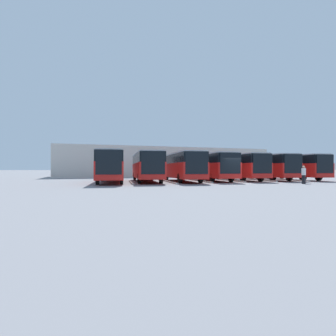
{
  "coord_description": "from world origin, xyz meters",
  "views": [
    {
      "loc": [
        14.39,
        22.37,
        1.43
      ],
      "look_at": [
        5.39,
        -5.79,
        1.52
      ],
      "focal_mm": 28.0,
      "sensor_mm": 36.0,
      "label": 1
    }
  ],
  "objects_px": {
    "bus_0": "(291,166)",
    "bus_5": "(146,166)",
    "bus_4": "(182,166)",
    "bus_3": "(210,166)",
    "bus_1": "(264,166)",
    "pedestrian": "(304,174)",
    "bus_2": "(238,166)",
    "bus_6": "(111,166)"
  },
  "relations": [
    {
      "from": "bus_2",
      "to": "bus_5",
      "type": "bearing_deg",
      "value": 8.14
    },
    {
      "from": "bus_0",
      "to": "bus_2",
      "type": "bearing_deg",
      "value": 3.12
    },
    {
      "from": "bus_3",
      "to": "bus_4",
      "type": "xyz_separation_m",
      "value": [
        3.92,
        0.72,
        0.0
      ]
    },
    {
      "from": "bus_1",
      "to": "bus_2",
      "type": "distance_m",
      "value": 3.92
    },
    {
      "from": "bus_5",
      "to": "bus_6",
      "type": "relative_size",
      "value": 1.0
    },
    {
      "from": "bus_2",
      "to": "bus_6",
      "type": "height_order",
      "value": "same"
    },
    {
      "from": "bus_1",
      "to": "bus_3",
      "type": "xyz_separation_m",
      "value": [
        7.85,
        0.16,
        0.0
      ]
    },
    {
      "from": "bus_0",
      "to": "bus_3",
      "type": "xyz_separation_m",
      "value": [
        11.77,
        -0.32,
        0.0
      ]
    },
    {
      "from": "pedestrian",
      "to": "bus_2",
      "type": "bearing_deg",
      "value": -170.13
    },
    {
      "from": "bus_2",
      "to": "pedestrian",
      "type": "relative_size",
      "value": 6.86
    },
    {
      "from": "bus_6",
      "to": "bus_2",
      "type": "bearing_deg",
      "value": -170.31
    },
    {
      "from": "bus_3",
      "to": "bus_1",
      "type": "bearing_deg",
      "value": -171.82
    },
    {
      "from": "bus_2",
      "to": "pedestrian",
      "type": "xyz_separation_m",
      "value": [
        -1.46,
        8.94,
        -0.84
      ]
    },
    {
      "from": "bus_1",
      "to": "bus_6",
      "type": "xyz_separation_m",
      "value": [
        19.62,
        0.69,
        0.0
      ]
    },
    {
      "from": "bus_3",
      "to": "pedestrian",
      "type": "distance_m",
      "value": 10.29
    },
    {
      "from": "bus_4",
      "to": "bus_5",
      "type": "distance_m",
      "value": 3.99
    },
    {
      "from": "bus_0",
      "to": "bus_6",
      "type": "relative_size",
      "value": 1.0
    },
    {
      "from": "bus_4",
      "to": "bus_6",
      "type": "xyz_separation_m",
      "value": [
        7.85,
        -0.2,
        0.0
      ]
    },
    {
      "from": "bus_2",
      "to": "bus_4",
      "type": "height_order",
      "value": "same"
    },
    {
      "from": "bus_0",
      "to": "bus_2",
      "type": "xyz_separation_m",
      "value": [
        7.85,
        -0.53,
        0.0
      ]
    },
    {
      "from": "bus_1",
      "to": "bus_5",
      "type": "distance_m",
      "value": 15.69
    },
    {
      "from": "bus_5",
      "to": "bus_1",
      "type": "bearing_deg",
      "value": -172.34
    },
    {
      "from": "bus_1",
      "to": "pedestrian",
      "type": "height_order",
      "value": "bus_1"
    },
    {
      "from": "bus_2",
      "to": "bus_3",
      "type": "xyz_separation_m",
      "value": [
        3.92,
        0.22,
        0.0
      ]
    },
    {
      "from": "bus_0",
      "to": "bus_1",
      "type": "distance_m",
      "value": 3.95
    },
    {
      "from": "bus_1",
      "to": "bus_3",
      "type": "distance_m",
      "value": 7.85
    },
    {
      "from": "bus_0",
      "to": "pedestrian",
      "type": "xyz_separation_m",
      "value": [
        6.38,
        8.41,
        -0.84
      ]
    },
    {
      "from": "bus_3",
      "to": "bus_5",
      "type": "distance_m",
      "value": 7.85
    },
    {
      "from": "bus_4",
      "to": "bus_0",
      "type": "bearing_deg",
      "value": -171.53
    },
    {
      "from": "bus_3",
      "to": "bus_5",
      "type": "relative_size",
      "value": 1.0
    },
    {
      "from": "bus_0",
      "to": "bus_5",
      "type": "relative_size",
      "value": 1.0
    },
    {
      "from": "bus_2",
      "to": "bus_3",
      "type": "distance_m",
      "value": 3.93
    },
    {
      "from": "bus_1",
      "to": "bus_6",
      "type": "height_order",
      "value": "same"
    },
    {
      "from": "bus_1",
      "to": "bus_5",
      "type": "bearing_deg",
      "value": 7.66
    },
    {
      "from": "bus_6",
      "to": "pedestrian",
      "type": "height_order",
      "value": "bus_6"
    },
    {
      "from": "bus_1",
      "to": "pedestrian",
      "type": "relative_size",
      "value": 6.86
    },
    {
      "from": "bus_5",
      "to": "bus_2",
      "type": "bearing_deg",
      "value": -171.86
    },
    {
      "from": "bus_0",
      "to": "bus_5",
      "type": "bearing_deg",
      "value": 6.13
    },
    {
      "from": "bus_0",
      "to": "bus_3",
      "type": "height_order",
      "value": "same"
    },
    {
      "from": "bus_6",
      "to": "pedestrian",
      "type": "relative_size",
      "value": 6.86
    },
    {
      "from": "bus_4",
      "to": "bus_6",
      "type": "relative_size",
      "value": 1.0
    },
    {
      "from": "bus_2",
      "to": "bus_5",
      "type": "relative_size",
      "value": 1.0
    }
  ]
}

